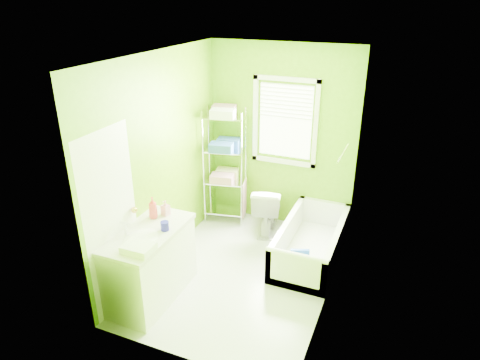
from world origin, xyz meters
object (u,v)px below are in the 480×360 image
at_px(bathtub, 310,247).
at_px(vanity, 150,263).
at_px(toilet, 267,208).
at_px(wire_shelf_unit, 226,153).

relative_size(bathtub, vanity, 1.38).
bearing_deg(toilet, bathtub, 136.07).
bearing_deg(vanity, bathtub, 44.41).
distance_m(toilet, wire_shelf_unit, 0.98).
distance_m(bathtub, vanity, 2.07).
xyz_separation_m(bathtub, toilet, (-0.75, 0.44, 0.20)).
height_order(toilet, wire_shelf_unit, wire_shelf_unit).
bearing_deg(vanity, toilet, 69.11).
distance_m(bathtub, toilet, 0.89).
xyz_separation_m(bathtub, vanity, (-1.46, -1.43, 0.29)).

